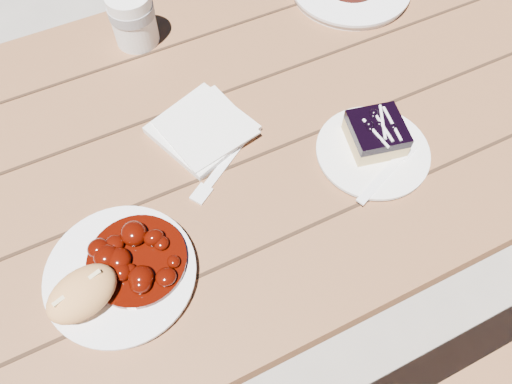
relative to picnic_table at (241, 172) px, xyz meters
name	(u,v)px	position (x,y,z in m)	size (l,w,h in m)	color
ground	(246,275)	(0.00, 0.00, -0.59)	(60.00, 60.00, 0.00)	gray
picnic_table	(241,172)	(0.00, 0.00, 0.00)	(2.00, 1.55, 0.75)	brown
main_plate	(121,274)	(-0.28, -0.19, 0.17)	(0.22, 0.22, 0.02)	white
goulash_stew	(135,256)	(-0.25, -0.18, 0.20)	(0.15, 0.15, 0.04)	#3F0802
bread_roll	(82,294)	(-0.34, -0.21, 0.20)	(0.11, 0.07, 0.05)	#DF9A55
dessert_plate	(372,152)	(0.18, -0.16, 0.17)	(0.19, 0.19, 0.01)	white
blueberry_cake	(376,134)	(0.19, -0.15, 0.20)	(0.11, 0.11, 0.05)	#D9BB76
fork_dessert	(381,178)	(0.16, -0.22, 0.17)	(0.03, 0.16, 0.01)	white
coffee_cup	(133,18)	(-0.09, 0.29, 0.22)	(0.09, 0.09, 0.11)	white
napkin_stack	(202,129)	(-0.07, 0.01, 0.17)	(0.15, 0.15, 0.01)	white
fork_table	(226,162)	(-0.06, -0.07, 0.16)	(0.03, 0.16, 0.01)	white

